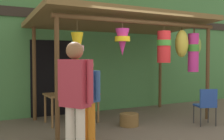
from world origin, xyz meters
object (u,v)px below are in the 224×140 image
(folding_chair, at_px, (206,103))
(customer_foreground, at_px, (88,94))
(flower_heap_on_table, at_px, (76,90))
(display_table, at_px, (72,96))
(vendor_in_orange, at_px, (75,94))
(wicker_basket_by_table, at_px, (129,120))

(folding_chair, bearing_deg, customer_foreground, 177.25)
(customer_foreground, bearing_deg, flower_heap_on_table, 77.29)
(display_table, distance_m, flower_heap_on_table, 0.18)
(folding_chair, bearing_deg, flower_heap_on_table, 145.57)
(folding_chair, distance_m, vendor_in_orange, 3.64)
(display_table, bearing_deg, wicker_basket_by_table, -41.44)
(customer_foreground, bearing_deg, wicker_basket_by_table, 27.20)
(display_table, bearing_deg, flower_heap_on_table, -2.39)
(folding_chair, relative_size, wicker_basket_by_table, 1.96)
(wicker_basket_by_table, bearing_deg, folding_chair, -26.92)
(vendor_in_orange, bearing_deg, customer_foreground, 58.52)
(folding_chair, bearing_deg, vendor_in_orange, -165.25)
(vendor_in_orange, bearing_deg, wicker_basket_by_table, 41.66)
(flower_heap_on_table, relative_size, vendor_in_orange, 0.39)
(vendor_in_orange, bearing_deg, display_table, 71.35)
(folding_chair, height_order, customer_foreground, customer_foreground)
(flower_heap_on_table, xyz_separation_m, customer_foreground, (-0.35, -1.56, 0.12))
(folding_chair, bearing_deg, display_table, 146.68)
(wicker_basket_by_table, relative_size, vendor_in_orange, 0.24)
(folding_chair, height_order, wicker_basket_by_table, folding_chair)
(wicker_basket_by_table, distance_m, vendor_in_orange, 2.72)
(folding_chair, bearing_deg, wicker_basket_by_table, 153.08)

